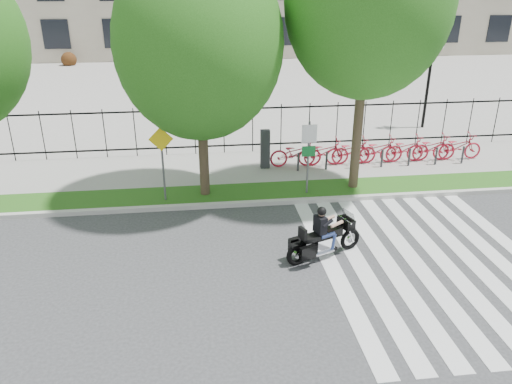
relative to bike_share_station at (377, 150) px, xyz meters
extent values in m
plane|color=#343436|center=(-5.89, -7.20, -0.68)|extent=(120.00, 120.00, 0.00)
cube|color=beige|center=(-5.89, -3.10, -0.61)|extent=(60.00, 0.20, 0.15)
cube|color=#1B4D13|center=(-5.89, -2.25, -0.61)|extent=(60.00, 1.50, 0.15)
cube|color=gray|center=(-5.89, 0.25, -0.61)|extent=(60.00, 3.50, 0.15)
cube|color=gray|center=(-5.89, 17.80, -0.63)|extent=(80.00, 34.00, 0.10)
cylinder|color=black|center=(4.11, 4.80, 1.32)|extent=(0.14, 0.14, 4.00)
cylinder|color=black|center=(4.11, 4.80, 3.22)|extent=(0.06, 0.70, 0.70)
sphere|color=white|center=(3.76, 4.80, 3.32)|extent=(0.36, 0.36, 0.36)
sphere|color=white|center=(4.46, 4.80, 3.32)|extent=(0.36, 0.36, 0.36)
cylinder|color=#3B2E20|center=(-6.82, -2.25, 1.17)|extent=(0.32, 0.32, 3.41)
ellipsoid|color=#1C5112|center=(-6.82, -2.25, 4.44)|extent=(5.19, 5.19, 5.97)
cylinder|color=#3B2E20|center=(-1.62, -2.25, 1.74)|extent=(0.32, 0.32, 4.55)
ellipsoid|color=#1C5112|center=(-1.62, -2.25, 5.57)|extent=(5.17, 5.17, 5.95)
cube|color=#2D2D33|center=(-4.44, 0.00, 0.22)|extent=(0.35, 0.25, 1.50)
imported|color=#B81A30|center=(-3.24, 0.00, 0.00)|extent=(2.01, 0.70, 1.06)
cylinder|color=#2D2D33|center=(-3.24, -0.50, -0.18)|extent=(0.08, 0.08, 0.70)
imported|color=#B81A30|center=(-2.14, 0.00, 0.00)|extent=(2.01, 0.70, 1.06)
cylinder|color=#2D2D33|center=(-2.14, -0.50, -0.18)|extent=(0.08, 0.08, 0.70)
imported|color=#B81A30|center=(-1.04, 0.00, 0.00)|extent=(2.01, 0.70, 1.06)
cylinder|color=#2D2D33|center=(-1.04, -0.50, -0.18)|extent=(0.08, 0.08, 0.70)
imported|color=#B81A30|center=(0.06, 0.00, 0.00)|extent=(2.01, 0.70, 1.06)
cylinder|color=#2D2D33|center=(0.06, -0.50, -0.18)|extent=(0.08, 0.08, 0.70)
imported|color=#B81A30|center=(1.16, 0.00, 0.00)|extent=(2.01, 0.70, 1.06)
cylinder|color=#2D2D33|center=(1.16, -0.50, -0.18)|extent=(0.08, 0.08, 0.70)
imported|color=#B81A30|center=(2.26, 0.00, 0.00)|extent=(2.01, 0.70, 1.06)
cylinder|color=#2D2D33|center=(2.26, -0.50, -0.18)|extent=(0.08, 0.08, 0.70)
imported|color=#B81A30|center=(3.36, 0.00, 0.00)|extent=(2.01, 0.70, 1.06)
cylinder|color=#2D2D33|center=(3.36, -0.50, -0.18)|extent=(0.08, 0.08, 0.70)
cylinder|color=#59595B|center=(-3.37, -2.60, 0.72)|extent=(0.07, 0.07, 2.50)
cube|color=white|center=(-3.37, -2.64, 1.57)|extent=(0.50, 0.03, 0.60)
cube|color=#0C6626|center=(-3.37, -2.64, 0.97)|extent=(0.45, 0.03, 0.35)
cylinder|color=#59595B|center=(-8.14, -2.60, 0.67)|extent=(0.07, 0.07, 2.40)
cube|color=yellow|center=(-8.14, -2.64, 1.57)|extent=(0.78, 0.03, 0.78)
torus|color=black|center=(-2.97, -6.28, -0.38)|extent=(0.62, 0.33, 0.62)
torus|color=black|center=(-4.56, -6.89, -0.38)|extent=(0.66, 0.36, 0.66)
cube|color=black|center=(-3.14, -6.35, 0.17)|extent=(0.43, 0.56, 0.27)
cube|color=#26262B|center=(-3.08, -6.32, 0.38)|extent=(0.29, 0.47, 0.27)
cube|color=silver|center=(-3.81, -6.60, -0.28)|extent=(0.61, 0.48, 0.36)
cube|color=black|center=(-3.56, -6.51, 0.02)|extent=(0.57, 0.46, 0.23)
cube|color=black|center=(-4.10, -6.72, 0.00)|extent=(0.70, 0.53, 0.13)
cube|color=black|center=(-4.44, -6.84, 0.20)|extent=(0.19, 0.32, 0.31)
cube|color=black|center=(-4.34, -7.10, -0.23)|extent=(0.47, 0.30, 0.36)
cube|color=black|center=(-4.53, -6.59, -0.23)|extent=(0.47, 0.30, 0.36)
cube|color=black|center=(-3.94, -6.65, 0.32)|extent=(0.33, 0.41, 0.47)
sphere|color=tan|center=(-3.91, -6.64, 0.67)|extent=(0.21, 0.21, 0.21)
sphere|color=black|center=(-3.91, -6.64, 0.70)|extent=(0.24, 0.24, 0.24)
camera|label=1|loc=(-7.03, -17.95, 6.26)|focal=35.00mm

